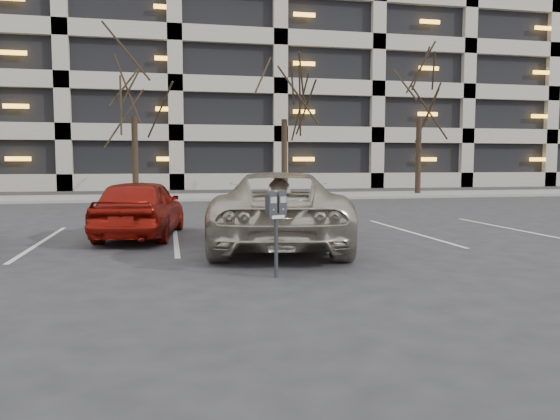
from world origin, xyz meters
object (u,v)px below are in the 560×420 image
(tree_d, at_px, (420,71))
(car_red, at_px, (141,208))
(tree_b, at_px, (133,65))
(tree_c, at_px, (284,71))
(suv_silver, at_px, (279,209))
(parking_meter, at_px, (276,213))

(tree_d, xyz_separation_m, car_red, (-13.16, -13.28, -5.60))
(tree_b, xyz_separation_m, tree_d, (14.00, 0.00, 0.20))
(tree_b, distance_m, car_red, 14.36)
(tree_c, distance_m, suv_silver, 16.38)
(tree_d, xyz_separation_m, suv_silver, (-10.35, -15.14, -5.53))
(parking_meter, relative_size, car_red, 0.32)
(tree_d, bearing_deg, tree_b, 180.00)
(tree_d, distance_m, suv_silver, 19.16)
(suv_silver, relative_size, car_red, 1.46)
(tree_c, relative_size, parking_meter, 6.68)
(tree_b, relative_size, tree_d, 0.97)
(tree_c, bearing_deg, car_red, -114.90)
(tree_b, xyz_separation_m, car_red, (0.84, -13.28, -5.41))
(tree_d, bearing_deg, tree_c, 180.00)
(tree_c, bearing_deg, suv_silver, -102.49)
(tree_c, xyz_separation_m, suv_silver, (-3.35, -15.14, -5.28))
(tree_c, distance_m, car_red, 15.59)
(tree_b, height_order, tree_c, tree_b)
(tree_b, bearing_deg, suv_silver, -76.46)
(suv_silver, bearing_deg, tree_d, -114.06)
(tree_b, xyz_separation_m, tree_c, (7.00, 0.00, -0.04))
(tree_b, xyz_separation_m, suv_silver, (3.65, -15.14, -5.33))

